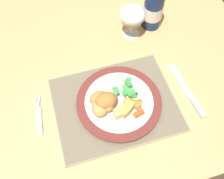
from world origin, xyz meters
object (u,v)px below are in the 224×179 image
fork (39,118)px  table_knife (190,94)px  dinner_plate (119,102)px  dining_table (86,68)px  bottle (154,5)px  wine_glass (132,16)px

fork → table_knife: bearing=-6.8°
dinner_plate → dining_table: bearing=103.7°
table_knife → fork: bearing=173.2°
bottle → fork: bearing=-149.8°
wine_glass → bottle: size_ratio=0.46×
table_knife → dinner_plate: bearing=172.3°
fork → dinner_plate: bearing=-6.0°
dining_table → table_knife: size_ratio=5.79×
dining_table → table_knife: 0.39m
dining_table → dinner_plate: dinner_plate is taller
dining_table → bottle: bearing=12.1°
dining_table → wine_glass: 0.26m
dining_table → fork: size_ratio=9.37×
dining_table → fork: 0.29m
dinner_plate → wine_glass: wine_glass is taller
table_knife → wine_glass: (-0.09, 0.29, 0.08)m
wine_glass → bottle: bearing=15.9°
dining_table → wine_glass: (0.18, 0.03, 0.18)m
fork → bottle: (0.45, 0.26, 0.09)m
dining_table → wine_glass: wine_glass is taller
dinner_plate → wine_glass: 0.30m
wine_glass → bottle: (0.09, 0.02, 0.00)m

